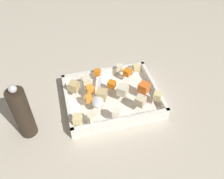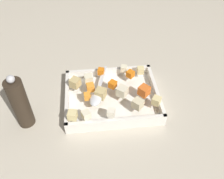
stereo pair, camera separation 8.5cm
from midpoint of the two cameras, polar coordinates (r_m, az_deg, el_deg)
ground_plane at (r=0.88m, az=4.09°, el=-3.03°), size 4.00×4.00×0.00m
baking_dish at (r=0.88m, az=2.76°, el=-2.10°), size 0.33×0.26×0.05m
carrot_chunk_corner_ne at (r=0.86m, az=2.95°, el=1.07°), size 0.03×0.03×0.02m
carrot_chunk_heap_side at (r=0.85m, az=10.34°, el=-0.42°), size 0.05×0.05×0.03m
carrot_chunk_mid_left at (r=0.91m, az=6.97°, el=3.49°), size 0.03×0.03×0.02m
carrot_chunk_corner_sw at (r=0.85m, az=-2.21°, el=0.37°), size 0.03×0.03×0.03m
carrot_chunk_corner_se at (r=0.92m, az=0.05°, el=4.13°), size 0.03×0.03×0.02m
carrot_chunk_heap_top at (r=0.82m, az=-2.85°, el=-1.73°), size 0.02×0.02×0.02m
potato_chunk_near_left at (r=0.77m, az=-6.10°, el=-6.13°), size 0.03×0.03×0.03m
potato_chunk_near_right at (r=0.80m, az=9.06°, el=-3.42°), size 0.04×0.04×0.03m
potato_chunk_mid_right at (r=0.83m, az=13.21°, el=-2.69°), size 0.04×0.04×0.03m
potato_chunk_rim_edge at (r=0.88m, az=-2.75°, el=2.39°), size 0.03×0.03×0.03m
potato_chunk_back_center at (r=0.93m, az=9.27°, el=4.31°), size 0.03×0.03×0.02m
potato_chunk_center at (r=0.77m, az=-2.91°, el=-6.07°), size 0.03×0.03×0.02m
potato_chunk_front_center at (r=0.93m, az=5.40°, el=4.78°), size 0.03×0.03×0.02m
potato_chunk_far_left at (r=0.82m, az=0.26°, el=-1.06°), size 0.04×0.04×0.03m
potato_chunk_under_handle at (r=0.87m, az=-5.84°, el=1.47°), size 0.04×0.04×0.03m
parsnip_chunk_near_spoon at (r=0.78m, az=2.92°, el=-5.56°), size 0.03×0.03×0.02m
parsnip_chunk_corner_nw at (r=0.83m, az=5.28°, el=-0.54°), size 0.05×0.05×0.03m
serving_spoon at (r=0.82m, az=-0.70°, el=-1.75°), size 0.08×0.21×0.02m
pepper_mill at (r=0.79m, az=-17.81°, el=-3.22°), size 0.05×0.05×0.21m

